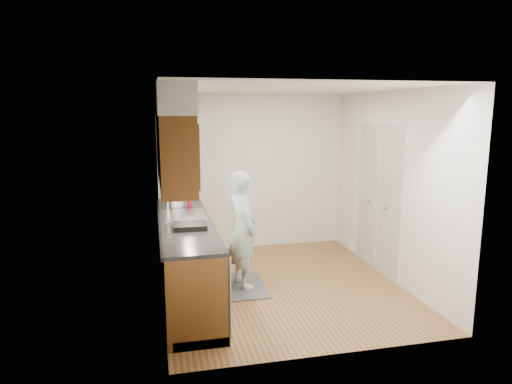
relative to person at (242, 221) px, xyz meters
The scene contains 16 objects.
floor 1.00m from the person, ahead, with size 3.50×3.50×0.00m, color #986739.
ceiling 1.71m from the person, ahead, with size 3.50×3.50×0.00m, color white.
wall_left 1.08m from the person, behind, with size 0.02×3.50×2.50m, color silver.
wall_right 2.03m from the person, ahead, with size 0.02×3.50×2.50m, color silver.
wall_back 1.79m from the person, 73.63° to the left, with size 3.00×0.02×2.50m, color silver.
counter 0.80m from the person, behind, with size 0.64×2.80×1.30m.
upper_cabinets 1.37m from the person, behind, with size 0.47×2.80×1.21m.
closet_door 2.00m from the person, ahead, with size 0.02×1.22×2.05m, color silver.
floor_mat 0.85m from the person, ahead, with size 0.55×0.94×0.02m, color slate.
person is the anchor object (origin of this frame).
soap_bottle_a 1.03m from the person, 143.39° to the left, with size 0.12×0.12×0.30m, color silver.
soap_bottle_b 1.00m from the person, 139.02° to the left, with size 0.10×0.10×0.21m, color silver.
soap_bottle_c 1.21m from the person, 128.71° to the left, with size 0.14×0.14×0.18m, color silver.
soda_can 0.89m from the person, 133.88° to the left, with size 0.07×0.07×0.13m, color maroon.
steel_can 0.93m from the person, 133.29° to the left, with size 0.06×0.06×0.11m, color #A5A5AA.
dish_rack 0.86m from the person, 144.68° to the right, with size 0.37×0.31×0.06m, color black.
Camera 1 is at (-1.56, -5.41, 2.26)m, focal length 32.00 mm.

